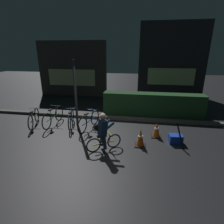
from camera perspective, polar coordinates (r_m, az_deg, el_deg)
The scene contains 15 objects.
ground_plane at distance 6.35m, azimuth -2.71°, elevation -9.36°, with size 40.00×40.00×0.00m, color black.
sidewalk_curb at distance 8.30m, azimuth 0.45°, elevation -1.85°, with size 12.00×0.24×0.12m, color #56544F.
hedge_row at distance 8.93m, azimuth 12.89°, elevation 2.45°, with size 4.80×0.70×1.08m, color #214723.
storefront_left at distance 12.93m, azimuth -12.61°, elevation 13.35°, with size 4.73×0.54×3.69m.
storefront_right at distance 12.81m, azimuth 18.70°, elevation 15.32°, with size 4.32×0.54×4.82m.
street_post at distance 7.34m, azimuth -11.66°, elevation 5.57°, with size 0.10×0.10×2.72m, color #2D2D33.
parked_bike_leftmost at distance 8.20m, azimuth -23.89°, elevation -1.83°, with size 0.55×1.50×0.72m.
parked_bike_left_mid at distance 7.98m, azimuth -18.38°, elevation -1.48°, with size 0.46×1.70×0.78m.
parked_bike_center_left at distance 7.66m, azimuth -13.07°, elevation -2.08°, with size 0.50×1.49×0.71m.
parked_bike_center_right at distance 7.25m, azimuth -7.43°, elevation -2.83°, with size 0.53×1.57×0.75m.
traffic_cone_near at distance 6.01m, azimuth 9.14°, elevation -8.24°, with size 0.36×0.36×0.60m.
traffic_cone_far at distance 6.75m, azimuth 14.14°, elevation -5.59°, with size 0.36×0.36×0.57m.
blue_crate at distance 6.56m, azimuth 19.76°, elevation -8.13°, with size 0.44×0.32×0.30m, color #193DB7.
cyclist at distance 5.57m, azimuth -3.00°, elevation -6.40°, with size 1.01×0.69×1.25m.
closed_umbrella at distance 6.25m, azimuth 21.06°, elevation -7.22°, with size 0.05×0.05×0.85m, color black.
Camera 1 is at (1.21, -5.46, 3.02)m, focal length 28.39 mm.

